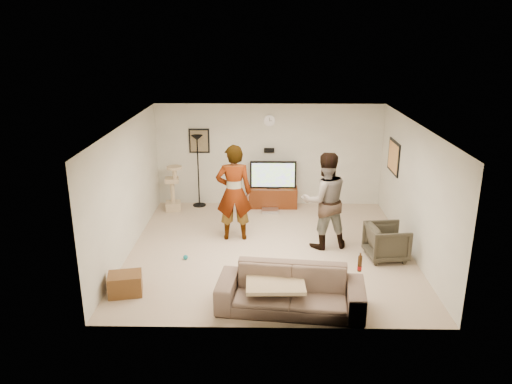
{
  "coord_description": "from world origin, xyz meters",
  "views": [
    {
      "loc": [
        -0.12,
        -9.04,
        4.16
      ],
      "look_at": [
        -0.28,
        0.2,
        1.13
      ],
      "focal_mm": 34.78,
      "sensor_mm": 36.0,
      "label": 1
    }
  ],
  "objects_px": {
    "beer_bottle": "(360,264)",
    "floor_lamp": "(198,171)",
    "armchair": "(387,242)",
    "sofa": "(290,290)",
    "tv_stand": "(273,197)",
    "person_right": "(325,201)",
    "tv": "(273,175)",
    "person_left": "(234,193)",
    "side_table": "(125,284)",
    "cat_tree": "(172,188)"
  },
  "relations": [
    {
      "from": "tv",
      "to": "beer_bottle",
      "type": "xyz_separation_m",
      "value": [
        1.24,
        -4.72,
        -0.04
      ]
    },
    {
      "from": "floor_lamp",
      "to": "tv_stand",
      "type": "bearing_deg",
      "value": -1.41
    },
    {
      "from": "person_left",
      "to": "sofa",
      "type": "relative_size",
      "value": 0.89
    },
    {
      "from": "person_right",
      "to": "sofa",
      "type": "bearing_deg",
      "value": 59.47
    },
    {
      "from": "sofa",
      "to": "side_table",
      "type": "bearing_deg",
      "value": 177.86
    },
    {
      "from": "tv_stand",
      "to": "armchair",
      "type": "xyz_separation_m",
      "value": [
        2.12,
        -2.88,
        0.09
      ]
    },
    {
      "from": "tv",
      "to": "floor_lamp",
      "type": "distance_m",
      "value": 1.83
    },
    {
      "from": "beer_bottle",
      "to": "side_table",
      "type": "xyz_separation_m",
      "value": [
        -3.74,
        0.41,
        -0.61
      ]
    },
    {
      "from": "tv",
      "to": "side_table",
      "type": "bearing_deg",
      "value": -120.11
    },
    {
      "from": "person_right",
      "to": "armchair",
      "type": "relative_size",
      "value": 2.64
    },
    {
      "from": "tv",
      "to": "armchair",
      "type": "relative_size",
      "value": 1.52
    },
    {
      "from": "person_right",
      "to": "sofa",
      "type": "xyz_separation_m",
      "value": [
        -0.77,
        -2.38,
        -0.64
      ]
    },
    {
      "from": "tv_stand",
      "to": "floor_lamp",
      "type": "distance_m",
      "value": 1.93
    },
    {
      "from": "armchair",
      "to": "floor_lamp",
      "type": "bearing_deg",
      "value": 46.52
    },
    {
      "from": "sofa",
      "to": "side_table",
      "type": "distance_m",
      "value": 2.73
    },
    {
      "from": "sofa",
      "to": "tv",
      "type": "bearing_deg",
      "value": 98.99
    },
    {
      "from": "cat_tree",
      "to": "person_right",
      "type": "bearing_deg",
      "value": -31.29
    },
    {
      "from": "floor_lamp",
      "to": "person_left",
      "type": "relative_size",
      "value": 0.88
    },
    {
      "from": "cat_tree",
      "to": "side_table",
      "type": "relative_size",
      "value": 2.06
    },
    {
      "from": "tv_stand",
      "to": "cat_tree",
      "type": "relative_size",
      "value": 1.06
    },
    {
      "from": "person_left",
      "to": "tv",
      "type": "bearing_deg",
      "value": -116.98
    },
    {
      "from": "person_left",
      "to": "armchair",
      "type": "bearing_deg",
      "value": 158.83
    },
    {
      "from": "floor_lamp",
      "to": "person_right",
      "type": "bearing_deg",
      "value": -40.41
    },
    {
      "from": "armchair",
      "to": "side_table",
      "type": "height_order",
      "value": "armchair"
    },
    {
      "from": "person_right",
      "to": "armchair",
      "type": "distance_m",
      "value": 1.41
    },
    {
      "from": "floor_lamp",
      "to": "sofa",
      "type": "relative_size",
      "value": 0.78
    },
    {
      "from": "person_right",
      "to": "cat_tree",
      "type": "bearing_deg",
      "value": -43.84
    },
    {
      "from": "tv_stand",
      "to": "cat_tree",
      "type": "distance_m",
      "value": 2.45
    },
    {
      "from": "armchair",
      "to": "person_left",
      "type": "bearing_deg",
      "value": 65.96
    },
    {
      "from": "armchair",
      "to": "sofa",
      "type": "bearing_deg",
      "value": 126.99
    },
    {
      "from": "tv",
      "to": "side_table",
      "type": "relative_size",
      "value": 2.08
    },
    {
      "from": "tv",
      "to": "person_left",
      "type": "relative_size",
      "value": 0.56
    },
    {
      "from": "floor_lamp",
      "to": "beer_bottle",
      "type": "height_order",
      "value": "floor_lamp"
    },
    {
      "from": "tv_stand",
      "to": "cat_tree",
      "type": "bearing_deg",
      "value": -173.48
    },
    {
      "from": "tv_stand",
      "to": "floor_lamp",
      "type": "relative_size",
      "value": 0.67
    },
    {
      "from": "beer_bottle",
      "to": "floor_lamp",
      "type": "bearing_deg",
      "value": 122.77
    },
    {
      "from": "person_left",
      "to": "side_table",
      "type": "xyz_separation_m",
      "value": [
        -1.67,
        -2.34,
        -0.82
      ]
    },
    {
      "from": "sofa",
      "to": "floor_lamp",
      "type": "bearing_deg",
      "value": 119.59
    },
    {
      "from": "floor_lamp",
      "to": "cat_tree",
      "type": "bearing_deg",
      "value": -151.55
    },
    {
      "from": "tv",
      "to": "person_left",
      "type": "distance_m",
      "value": 2.15
    },
    {
      "from": "floor_lamp",
      "to": "cat_tree",
      "type": "height_order",
      "value": "floor_lamp"
    },
    {
      "from": "tv",
      "to": "sofa",
      "type": "height_order",
      "value": "tv"
    },
    {
      "from": "beer_bottle",
      "to": "cat_tree",
      "type": "bearing_deg",
      "value": 129.47
    },
    {
      "from": "tv_stand",
      "to": "armchair",
      "type": "height_order",
      "value": "armchair"
    },
    {
      "from": "armchair",
      "to": "tv",
      "type": "bearing_deg",
      "value": 29.4
    },
    {
      "from": "floor_lamp",
      "to": "person_right",
      "type": "distance_m",
      "value": 3.68
    },
    {
      "from": "person_left",
      "to": "beer_bottle",
      "type": "distance_m",
      "value": 3.45
    },
    {
      "from": "tv",
      "to": "floor_lamp",
      "type": "xyz_separation_m",
      "value": [
        -1.83,
        0.04,
        0.06
      ]
    },
    {
      "from": "person_left",
      "to": "person_right",
      "type": "relative_size",
      "value": 1.03
    },
    {
      "from": "floor_lamp",
      "to": "person_left",
      "type": "height_order",
      "value": "person_left"
    }
  ]
}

